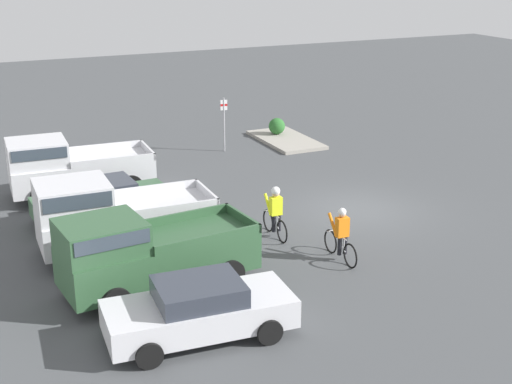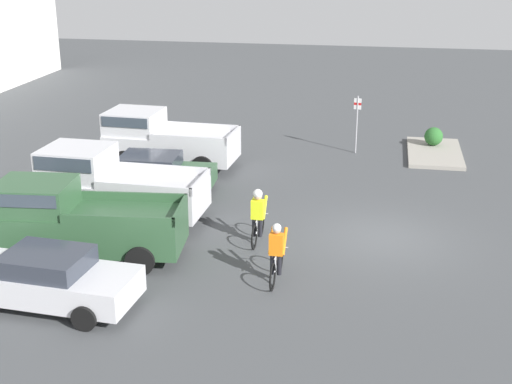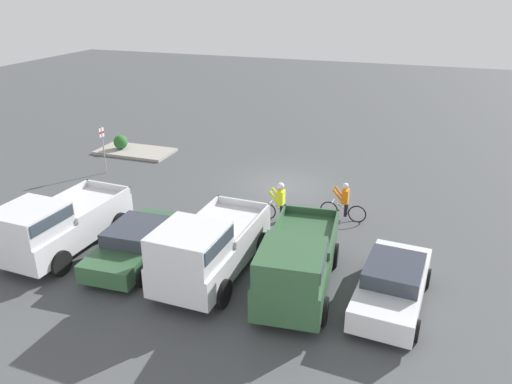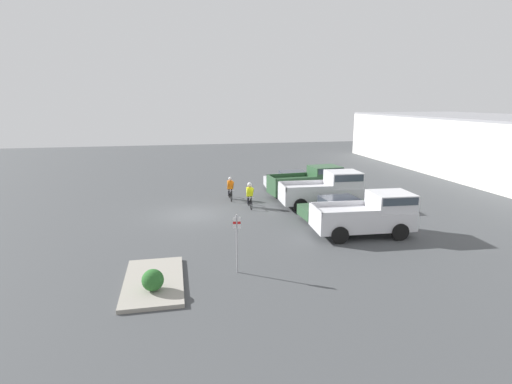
# 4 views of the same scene
# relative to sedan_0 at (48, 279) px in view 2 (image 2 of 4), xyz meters

# --- Properties ---
(ground_plane) EXTENTS (80.00, 80.00, 0.00)m
(ground_plane) POSITION_rel_sedan_0_xyz_m (5.63, -7.88, -0.70)
(ground_plane) COLOR #424447
(sedan_0) EXTENTS (2.16, 4.42, 1.39)m
(sedan_0) POSITION_rel_sedan_0_xyz_m (0.00, 0.00, 0.00)
(sedan_0) COLOR silver
(sedan_0) RESTS_ON ground_plane
(pickup_truck_0) EXTENTS (2.51, 5.22, 2.16)m
(pickup_truck_0) POSITION_rel_sedan_0_xyz_m (2.76, 0.45, 0.42)
(pickup_truck_0) COLOR #2D5133
(pickup_truck_0) RESTS_ON ground_plane
(pickup_truck_1) EXTENTS (2.41, 5.12, 2.29)m
(pickup_truck_1) POSITION_rel_sedan_0_xyz_m (5.62, 0.62, 0.48)
(pickup_truck_1) COLOR silver
(pickup_truck_1) RESTS_ON ground_plane
(sedan_1) EXTENTS (2.11, 4.51, 1.32)m
(sedan_1) POSITION_rel_sedan_0_xyz_m (8.40, 0.23, -0.03)
(sedan_1) COLOR #2D5133
(sedan_1) RESTS_ON ground_plane
(pickup_truck_2) EXTENTS (2.49, 5.07, 2.17)m
(pickup_truck_2) POSITION_rel_sedan_0_xyz_m (11.22, 0.74, 0.43)
(pickup_truck_2) COLOR silver
(pickup_truck_2) RESTS_ON ground_plane
(cyclist_0) EXTENTS (1.74, 0.46, 1.65)m
(cyclist_0) POSITION_rel_sedan_0_xyz_m (4.69, -4.27, 0.15)
(cyclist_0) COLOR black
(cyclist_0) RESTS_ON ground_plane
(cyclist_1) EXTENTS (1.86, 0.46, 1.60)m
(cyclist_1) POSITION_rel_sedan_0_xyz_m (2.33, -5.19, 0.09)
(cyclist_1) COLOR black
(cyclist_1) RESTS_ON ground_plane
(fire_lane_sign) EXTENTS (0.07, 0.30, 2.39)m
(fire_lane_sign) POSITION_rel_sedan_0_xyz_m (14.44, -6.61, 0.74)
(fire_lane_sign) COLOR #9E9EA3
(fire_lane_sign) RESTS_ON ground_plane
(curb_island) EXTENTS (4.18, 2.17, 0.15)m
(curb_island) POSITION_rel_sedan_0_xyz_m (14.79, -9.83, -0.63)
(curb_island) COLOR gray
(curb_island) RESTS_ON ground_plane
(shrub) EXTENTS (0.77, 0.77, 0.77)m
(shrub) POSITION_rel_sedan_0_xyz_m (15.66, -9.80, -0.16)
(shrub) COLOR #286028
(shrub) RESTS_ON curb_island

